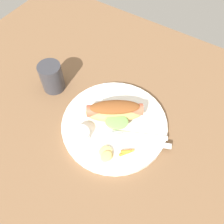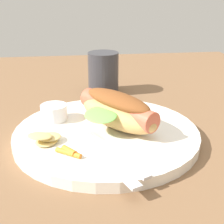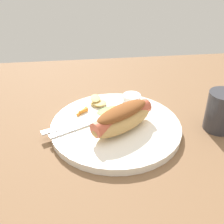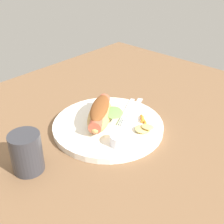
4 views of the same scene
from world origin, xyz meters
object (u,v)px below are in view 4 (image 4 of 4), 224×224
at_px(fork, 127,111).
at_px(knife, 134,110).
at_px(plate, 108,126).
at_px(chips_pile, 144,129).
at_px(carrot_garnish, 143,119).
at_px(drinking_cup, 28,153).
at_px(hot_dog, 101,113).
at_px(sauce_ramekin, 119,140).

distance_m(fork, knife, 0.02).
bearing_deg(knife, fork, -51.66).
bearing_deg(plate, chips_pile, 109.97).
xyz_separation_m(knife, carrot_garnish, (0.03, 0.05, 0.00)).
height_order(plate, drinking_cup, drinking_cup).
relative_size(fork, carrot_garnish, 3.84).
relative_size(plate, hot_dog, 1.78).
xyz_separation_m(plate, knife, (-0.10, 0.01, 0.01)).
xyz_separation_m(carrot_garnish, drinking_cup, (0.30, -0.07, 0.02)).
bearing_deg(hot_dog, carrot_garnish, 103.31).
relative_size(sauce_ramekin, carrot_garnish, 1.22).
relative_size(plate, fork, 2.09).
relative_size(plate, carrot_garnish, 8.03).
height_order(knife, chips_pile, chips_pile).
height_order(plate, fork, fork).
bearing_deg(knife, hot_dog, -34.16).
bearing_deg(fork, knife, 125.19).
bearing_deg(drinking_cup, carrot_garnish, 166.40).
bearing_deg(chips_pile, plate, -70.03).
height_order(knife, drinking_cup, drinking_cup).
distance_m(knife, chips_pile, 0.11).
bearing_deg(knife, carrot_garnish, 39.37).
bearing_deg(chips_pile, carrot_garnish, -139.61).
distance_m(plate, fork, 0.08).
distance_m(sauce_ramekin, chips_pile, 0.08).
xyz_separation_m(hot_dog, fork, (-0.09, 0.01, -0.03)).
bearing_deg(hot_dog, sauce_ramekin, 33.34).
bearing_deg(knife, chips_pile, 29.40).
distance_m(fork, chips_pile, 0.10).
xyz_separation_m(fork, knife, (-0.02, 0.01, -0.00)).
distance_m(plate, drinking_cup, 0.23).
bearing_deg(chips_pile, hot_dog, -67.76).
height_order(plate, carrot_garnish, carrot_garnish).
bearing_deg(carrot_garnish, plate, -39.26).
xyz_separation_m(plate, hot_dog, (0.01, -0.01, 0.04)).
bearing_deg(sauce_ramekin, fork, -146.51).
bearing_deg(drinking_cup, sauce_ramekin, 151.86).
bearing_deg(knife, plate, -26.85).
xyz_separation_m(chips_pile, drinking_cup, (0.26, -0.11, 0.02)).
relative_size(hot_dog, fork, 1.18).
height_order(fork, chips_pile, chips_pile).
distance_m(chips_pile, carrot_garnish, 0.05).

